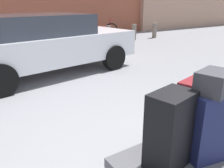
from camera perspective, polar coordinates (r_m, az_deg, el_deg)
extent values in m
cube|color=#4C4C51|center=(2.34, 17.16, -17.65)|extent=(1.24, 0.76, 0.10)
cylinder|color=black|center=(2.84, 18.43, -14.70)|extent=(0.24, 0.06, 0.24)
cube|color=#191E47|center=(2.23, 22.49, -9.42)|extent=(0.43, 0.35, 0.62)
cube|color=maroon|center=(2.54, 19.53, -5.64)|extent=(0.42, 0.32, 0.60)
cube|color=black|center=(2.00, 14.12, -11.02)|extent=(0.44, 0.34, 0.67)
cube|color=#2D2D33|center=(2.08, 23.90, 0.42)|extent=(0.37, 0.30, 0.19)
cube|color=silver|center=(5.93, -15.61, 8.68)|extent=(4.52, 2.42, 0.64)
cube|color=#2D333D|center=(5.75, -18.39, 13.66)|extent=(2.62, 1.92, 0.46)
cylinder|color=black|center=(7.41, -8.53, 8.66)|extent=(0.67, 0.31, 0.64)
cylinder|color=black|center=(6.08, 0.45, 6.57)|extent=(0.67, 0.31, 0.64)
cylinder|color=black|center=(4.74, -25.90, 0.84)|extent=(0.67, 0.31, 0.64)
torus|color=black|center=(11.57, -5.03, 12.80)|extent=(0.72, 0.19, 0.72)
torus|color=black|center=(11.93, -0.15, 13.06)|extent=(0.72, 0.19, 0.72)
cylinder|color=maroon|center=(11.72, -2.57, 13.92)|extent=(0.99, 0.22, 0.04)
cylinder|color=maroon|center=(11.64, -3.53, 14.61)|extent=(0.05, 0.05, 0.30)
cylinder|color=maroon|center=(11.87, -0.48, 14.97)|extent=(0.05, 0.05, 0.40)
cylinder|color=#72665B|center=(9.65, -8.86, 11.37)|extent=(0.21, 0.21, 0.73)
cylinder|color=#72665B|center=(10.39, -0.86, 12.14)|extent=(0.21, 0.21, 0.73)
cylinder|color=#72665B|center=(11.21, 5.43, 12.59)|extent=(0.21, 0.21, 0.73)
cylinder|color=#72665B|center=(12.06, 10.42, 12.84)|extent=(0.21, 0.21, 0.73)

